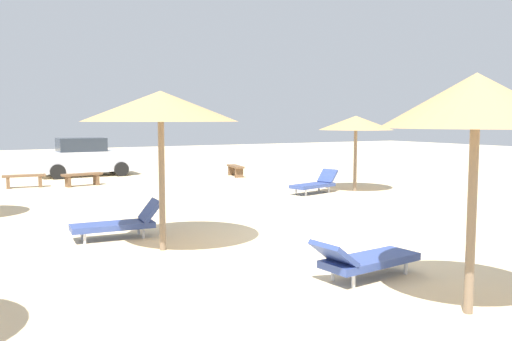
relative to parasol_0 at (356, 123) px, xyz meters
name	(u,v)px	position (x,y,z in m)	size (l,w,h in m)	color
ground_plane	(325,238)	(-5.48, -5.60, -2.40)	(80.00, 80.00, 0.00)	beige
parasol_0	(356,123)	(0.00, 0.00, 0.00)	(2.61, 2.61, 2.66)	#75604C
parasol_1	(476,101)	(-6.54, -10.08, 0.33)	(2.39, 2.39, 3.09)	#75604C
parasol_2	(161,107)	(-8.85, -4.89, 0.35)	(2.95, 2.95, 3.05)	#75604C
lounger_0	(315,184)	(-1.55, 0.23, -2.07)	(1.95, 1.06, 0.79)	#33478C
lounger_1	(364,259)	(-6.72, -8.26, -2.08)	(1.95, 0.83, 0.70)	#33478C
lounger_2	(119,223)	(-9.30, -3.46, -2.07)	(1.89, 0.76, 0.79)	#33478C
bench_0	(82,177)	(-8.09, 6.26, -2.05)	(1.55, 0.65, 0.49)	brown
bench_1	(235,169)	(-1.40, 6.50, -2.05)	(0.68, 1.55, 0.49)	brown
bench_2	(24,178)	(-10.08, 6.78, -2.05)	(1.53, 0.53, 0.49)	brown
parked_car	(85,158)	(-7.20, 10.01, -1.57)	(4.03, 2.04, 1.72)	silver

